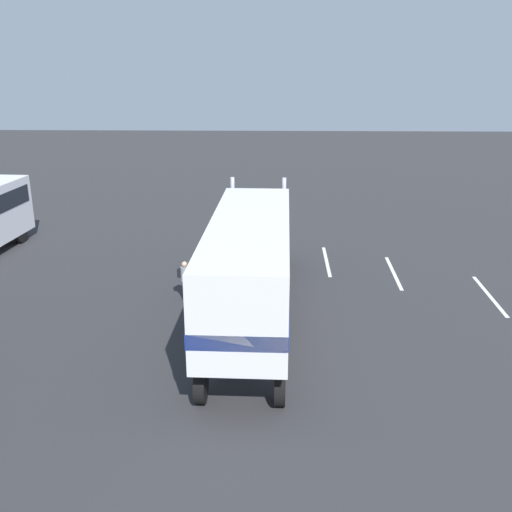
{
  "coord_description": "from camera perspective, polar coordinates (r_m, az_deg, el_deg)",
  "views": [
    {
      "loc": [
        -25.58,
        -0.85,
        8.95
      ],
      "look_at": [
        -3.46,
        -0.2,
        1.6
      ],
      "focal_mm": 40.06,
      "sensor_mm": 36.0,
      "label": 1
    }
  ],
  "objects": [
    {
      "name": "semi_truck",
      "position": [
        20.3,
        -0.45,
        -0.09
      ],
      "size": [
        14.23,
        2.95,
        4.5
      ],
      "color": "#193399",
      "rests_on": "ground_plane"
    },
    {
      "name": "lane_stripe_mid",
      "position": [
        26.85,
        13.57,
        -1.62
      ],
      "size": [
        4.4,
        0.33,
        0.01
      ],
      "primitive_type": "cube",
      "rotation": [
        0.0,
        0.0,
        -0.04
      ],
      "color": "silver",
      "rests_on": "ground_plane"
    },
    {
      "name": "lane_stripe_far",
      "position": [
        25.43,
        22.27,
        -3.67
      ],
      "size": [
        4.4,
        0.35,
        0.01
      ],
      "primitive_type": "cube",
      "rotation": [
        0.0,
        0.0,
        -0.04
      ],
      "color": "silver",
      "rests_on": "ground_plane"
    },
    {
      "name": "person_bystander",
      "position": [
        23.0,
        -7.15,
        -2.28
      ],
      "size": [
        0.39,
        0.48,
        1.63
      ],
      "color": "#2D3347",
      "rests_on": "ground_plane"
    },
    {
      "name": "ground_plane",
      "position": [
        27.12,
        -0.2,
        -0.9
      ],
      "size": [
        120.0,
        120.0,
        0.0
      ],
      "primitive_type": "plane",
      "color": "#2D2D30"
    },
    {
      "name": "lane_stripe_near",
      "position": [
        27.84,
        7.06,
        -0.52
      ],
      "size": [
        4.4,
        0.23,
        0.01
      ],
      "primitive_type": "cube",
      "rotation": [
        0.0,
        0.0,
        -0.02
      ],
      "color": "silver",
      "rests_on": "ground_plane"
    }
  ]
}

